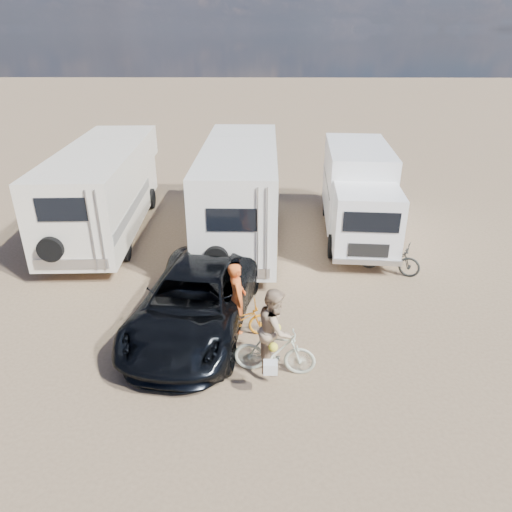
{
  "coord_description": "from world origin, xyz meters",
  "views": [
    {
      "loc": [
        0.21,
        -8.96,
        6.81
      ],
      "look_at": [
        0.1,
        2.49,
        1.3
      ],
      "focal_mm": 33.14,
      "sensor_mm": 36.0,
      "label": 1
    }
  ],
  "objects_px": {
    "rider_man": "(237,304)",
    "cooler": "(179,281)",
    "rv_left": "(105,191)",
    "rider_woman": "(275,336)",
    "crate": "(254,261)",
    "box_truck": "(358,195)",
    "bike_man": "(237,320)",
    "bike_woman": "(275,352)",
    "rv_main": "(240,195)",
    "bike_parked": "(389,258)",
    "dark_suv": "(195,302)"
  },
  "relations": [
    {
      "from": "bike_man",
      "to": "bike_woman",
      "type": "height_order",
      "value": "bike_woman"
    },
    {
      "from": "box_truck",
      "to": "bike_man",
      "type": "bearing_deg",
      "value": -117.92
    },
    {
      "from": "cooler",
      "to": "crate",
      "type": "relative_size",
      "value": 1.32
    },
    {
      "from": "box_truck",
      "to": "dark_suv",
      "type": "relative_size",
      "value": 1.18
    },
    {
      "from": "dark_suv",
      "to": "rider_man",
      "type": "relative_size",
      "value": 3.07
    },
    {
      "from": "rv_left",
      "to": "rider_man",
      "type": "xyz_separation_m",
      "value": [
        5.06,
        -6.63,
        -0.65
      ]
    },
    {
      "from": "cooler",
      "to": "box_truck",
      "type": "bearing_deg",
      "value": 15.34
    },
    {
      "from": "bike_woman",
      "to": "rider_woman",
      "type": "bearing_deg",
      "value": 7.34
    },
    {
      "from": "bike_woman",
      "to": "rider_woman",
      "type": "xyz_separation_m",
      "value": [
        0.0,
        0.0,
        0.41
      ]
    },
    {
      "from": "rider_woman",
      "to": "dark_suv",
      "type": "bearing_deg",
      "value": 56.06
    },
    {
      "from": "rider_woman",
      "to": "crate",
      "type": "height_order",
      "value": "rider_woman"
    },
    {
      "from": "rv_main",
      "to": "rider_man",
      "type": "distance_m",
      "value": 5.94
    },
    {
      "from": "rider_man",
      "to": "crate",
      "type": "distance_m",
      "value": 3.87
    },
    {
      "from": "bike_woman",
      "to": "crate",
      "type": "bearing_deg",
      "value": 13.02
    },
    {
      "from": "rv_left",
      "to": "rider_man",
      "type": "height_order",
      "value": "rv_left"
    },
    {
      "from": "dark_suv",
      "to": "cooler",
      "type": "relative_size",
      "value": 10.18
    },
    {
      "from": "rv_left",
      "to": "crate",
      "type": "bearing_deg",
      "value": -30.14
    },
    {
      "from": "rider_man",
      "to": "rider_woman",
      "type": "xyz_separation_m",
      "value": [
        0.87,
        -1.36,
        0.05
      ]
    },
    {
      "from": "bike_woman",
      "to": "rider_man",
      "type": "xyz_separation_m",
      "value": [
        -0.87,
        1.36,
        0.36
      ]
    },
    {
      "from": "rv_main",
      "to": "dark_suv",
      "type": "bearing_deg",
      "value": -98.37
    },
    {
      "from": "bike_parked",
      "to": "bike_woman",
      "type": "bearing_deg",
      "value": 169.89
    },
    {
      "from": "rv_main",
      "to": "rv_left",
      "type": "xyz_separation_m",
      "value": [
        -4.91,
        0.74,
        -0.12
      ]
    },
    {
      "from": "bike_man",
      "to": "bike_parked",
      "type": "xyz_separation_m",
      "value": [
        4.5,
        3.42,
        0.06
      ]
    },
    {
      "from": "rider_woman",
      "to": "box_truck",
      "type": "bearing_deg",
      "value": -14.85
    },
    {
      "from": "dark_suv",
      "to": "bike_man",
      "type": "xyz_separation_m",
      "value": [
        1.06,
        -0.32,
        -0.32
      ]
    },
    {
      "from": "rider_man",
      "to": "bike_parked",
      "type": "relative_size",
      "value": 0.95
    },
    {
      "from": "rider_man",
      "to": "cooler",
      "type": "height_order",
      "value": "rider_man"
    },
    {
      "from": "bike_man",
      "to": "rider_man",
      "type": "xyz_separation_m",
      "value": [
        0.0,
        -0.0,
        0.46
      ]
    },
    {
      "from": "box_truck",
      "to": "crate",
      "type": "bearing_deg",
      "value": -140.66
    },
    {
      "from": "rider_woman",
      "to": "cooler",
      "type": "bearing_deg",
      "value": 42.83
    },
    {
      "from": "rv_main",
      "to": "box_truck",
      "type": "height_order",
      "value": "rv_main"
    },
    {
      "from": "box_truck",
      "to": "rider_woman",
      "type": "bearing_deg",
      "value": -107.81
    },
    {
      "from": "dark_suv",
      "to": "bike_man",
      "type": "bearing_deg",
      "value": -8.88
    },
    {
      "from": "rv_left",
      "to": "crate",
      "type": "height_order",
      "value": "rv_left"
    },
    {
      "from": "dark_suv",
      "to": "bike_parked",
      "type": "xyz_separation_m",
      "value": [
        5.56,
        3.09,
        -0.27
      ]
    },
    {
      "from": "box_truck",
      "to": "bike_woman",
      "type": "xyz_separation_m",
      "value": [
        -3.14,
        -7.7,
        -0.99
      ]
    },
    {
      "from": "dark_suv",
      "to": "bike_man",
      "type": "distance_m",
      "value": 1.15
    },
    {
      "from": "box_truck",
      "to": "rider_man",
      "type": "bearing_deg",
      "value": -117.92
    },
    {
      "from": "rider_woman",
      "to": "rv_main",
      "type": "bearing_deg",
      "value": 15.37
    },
    {
      "from": "rider_man",
      "to": "crate",
      "type": "height_order",
      "value": "rider_man"
    },
    {
      "from": "box_truck",
      "to": "cooler",
      "type": "distance_m",
      "value": 7.15
    },
    {
      "from": "rv_left",
      "to": "bike_man",
      "type": "relative_size",
      "value": 4.98
    },
    {
      "from": "rv_main",
      "to": "rider_woman",
      "type": "height_order",
      "value": "rv_main"
    },
    {
      "from": "bike_parked",
      "to": "rider_man",
      "type": "bearing_deg",
      "value": 154.34
    },
    {
      "from": "rv_left",
      "to": "dark_suv",
      "type": "relative_size",
      "value": 1.52
    },
    {
      "from": "bike_man",
      "to": "rider_man",
      "type": "relative_size",
      "value": 0.94
    },
    {
      "from": "bike_parked",
      "to": "cooler",
      "type": "height_order",
      "value": "bike_parked"
    },
    {
      "from": "rv_left",
      "to": "dark_suv",
      "type": "height_order",
      "value": "rv_left"
    },
    {
      "from": "bike_woman",
      "to": "crate",
      "type": "distance_m",
      "value": 5.19
    },
    {
      "from": "box_truck",
      "to": "bike_parked",
      "type": "distance_m",
      "value": 3.14
    }
  ]
}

